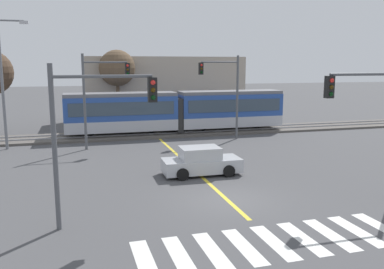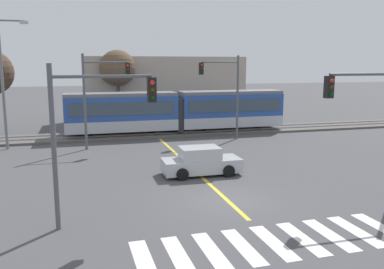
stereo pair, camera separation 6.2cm
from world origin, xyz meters
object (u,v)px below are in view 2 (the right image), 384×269
at_px(street_lamp_west, 5,77).
at_px(bare_tree_west, 118,68).
at_px(light_rail_tram, 178,110).
at_px(traffic_light_near_right, 373,112).
at_px(traffic_light_far_left, 99,88).
at_px(sedan_crossing, 201,162).
at_px(traffic_light_far_right, 226,86).
at_px(traffic_light_near_left, 90,121).

xyz_separation_m(street_lamp_west, bare_tree_west, (8.42, 8.32, 0.44)).
bearing_deg(light_rail_tram, traffic_light_near_right, -78.19).
relative_size(light_rail_tram, traffic_light_near_right, 3.19).
xyz_separation_m(light_rail_tram, traffic_light_far_left, (-6.67, -4.58, 2.20)).
distance_m(light_rail_tram, traffic_light_near_right, 19.51).
bearing_deg(sedan_crossing, street_lamp_west, 137.74).
bearing_deg(traffic_light_far_right, sedan_crossing, -117.03).
bearing_deg(light_rail_tram, street_lamp_west, -167.08).
height_order(street_lamp_west, bare_tree_west, street_lamp_west).
xyz_separation_m(sedan_crossing, traffic_light_near_left, (-5.85, -5.72, 3.22)).
bearing_deg(bare_tree_west, sedan_crossing, -81.85).
xyz_separation_m(traffic_light_far_right, street_lamp_west, (-15.88, 0.59, 0.81)).
height_order(light_rail_tram, traffic_light_near_right, traffic_light_near_right).
xyz_separation_m(light_rail_tram, traffic_light_far_right, (3.00, -3.54, 2.21)).
xyz_separation_m(traffic_light_near_left, street_lamp_west, (-5.20, 15.77, 1.15)).
relative_size(traffic_light_far_right, street_lamp_west, 0.73).
relative_size(traffic_light_far_left, traffic_light_near_left, 1.11).
bearing_deg(bare_tree_west, traffic_light_near_right, -70.93).
xyz_separation_m(traffic_light_far_right, bare_tree_west, (-7.45, 8.91, 1.25)).
distance_m(sedan_crossing, traffic_light_far_left, 10.34).
xyz_separation_m(traffic_light_near_left, bare_tree_west, (3.22, 24.09, 1.59)).
distance_m(sedan_crossing, bare_tree_west, 19.16).
bearing_deg(traffic_light_near_left, street_lamp_west, 108.25).
bearing_deg(traffic_light_near_left, bare_tree_west, 82.38).
relative_size(sedan_crossing, traffic_light_far_left, 0.64).
distance_m(traffic_light_near_right, traffic_light_near_left, 11.66).
relative_size(sedan_crossing, bare_tree_west, 0.58).
relative_size(traffic_light_near_right, traffic_light_near_left, 0.98).
relative_size(light_rail_tram, bare_tree_west, 2.56).
distance_m(light_rail_tram, street_lamp_west, 13.55).
bearing_deg(traffic_light_near_right, bare_tree_west, 109.07).
bearing_deg(traffic_light_near_left, traffic_light_far_right, 54.87).
relative_size(traffic_light_far_left, bare_tree_west, 0.91).
bearing_deg(traffic_light_near_left, light_rail_tram, 67.69).
bearing_deg(bare_tree_west, traffic_light_far_right, -50.08).
height_order(light_rail_tram, traffic_light_far_right, traffic_light_far_right).
height_order(traffic_light_far_left, bare_tree_west, bare_tree_west).
xyz_separation_m(light_rail_tram, sedan_crossing, (-1.83, -13.00, -1.35)).
bearing_deg(sedan_crossing, traffic_light_near_left, -135.65).
distance_m(light_rail_tram, traffic_light_far_left, 8.38).
height_order(traffic_light_far_right, street_lamp_west, street_lamp_west).
xyz_separation_m(sedan_crossing, street_lamp_west, (-11.05, 10.04, 4.37)).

